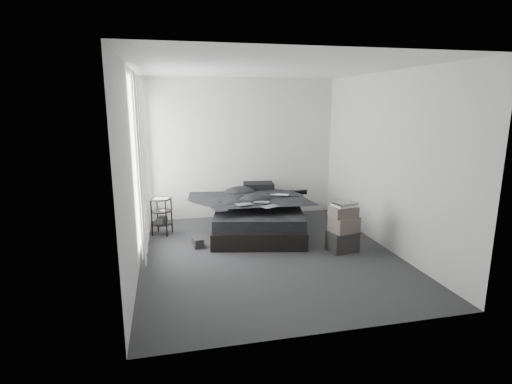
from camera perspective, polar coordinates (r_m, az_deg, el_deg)
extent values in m
cube|color=#2E2E30|center=(5.88, 1.76, -8.84)|extent=(3.60, 4.20, 0.01)
cube|color=white|center=(5.48, 1.95, 17.33)|extent=(3.60, 4.20, 0.01)
cube|color=silver|center=(7.56, -2.21, 6.18)|extent=(3.60, 0.01, 2.60)
cube|color=silver|center=(3.58, 10.39, -1.33)|extent=(3.60, 0.01, 2.60)
cube|color=silver|center=(5.37, -17.10, 2.97)|extent=(0.01, 4.20, 2.60)
cube|color=silver|center=(6.23, 18.12, 4.17)|extent=(0.01, 4.20, 2.60)
cube|color=white|center=(6.25, -16.39, 4.77)|extent=(0.02, 2.00, 2.30)
cube|color=white|center=(6.26, -15.89, 4.16)|extent=(0.06, 2.12, 2.48)
cube|color=black|center=(6.79, 0.32, -4.69)|extent=(1.81, 2.16, 0.26)
cube|color=black|center=(6.72, 0.32, -2.81)|extent=(1.74, 2.10, 0.20)
imported|color=black|center=(6.62, 0.33, -1.14)|extent=(1.71, 1.88, 0.22)
cube|color=black|center=(7.40, -0.14, -0.04)|extent=(0.64, 0.50, 0.13)
cube|color=black|center=(7.35, 0.37, 0.87)|extent=(0.57, 0.42, 0.12)
imported|color=silver|center=(6.70, 3.32, 0.07)|extent=(0.36, 0.32, 0.02)
cube|color=black|center=(6.15, -1.74, -1.14)|extent=(0.26, 0.20, 0.01)
cube|color=black|center=(6.28, 0.81, -0.78)|extent=(0.28, 0.24, 0.01)
cube|color=black|center=(6.02, 2.02, -1.34)|extent=(0.28, 0.24, 0.01)
cylinder|color=black|center=(6.82, -13.31, -3.44)|extent=(0.42, 0.42, 0.61)
cube|color=white|center=(6.73, -13.41, -0.94)|extent=(0.26, 0.21, 0.01)
cube|color=black|center=(6.18, -8.32, -7.20)|extent=(0.17, 0.22, 0.14)
cube|color=black|center=(6.09, 12.23, -6.86)|extent=(0.45, 0.38, 0.30)
cube|color=#574E45|center=(6.00, 12.46, -4.50)|extent=(0.43, 0.38, 0.23)
cube|color=#574E45|center=(5.95, 12.36, -2.73)|extent=(0.39, 0.33, 0.16)
cube|color=silver|center=(5.93, 12.48, -1.84)|extent=(0.34, 0.29, 0.03)
cube|color=silver|center=(5.92, 12.61, -1.58)|extent=(0.35, 0.31, 0.03)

